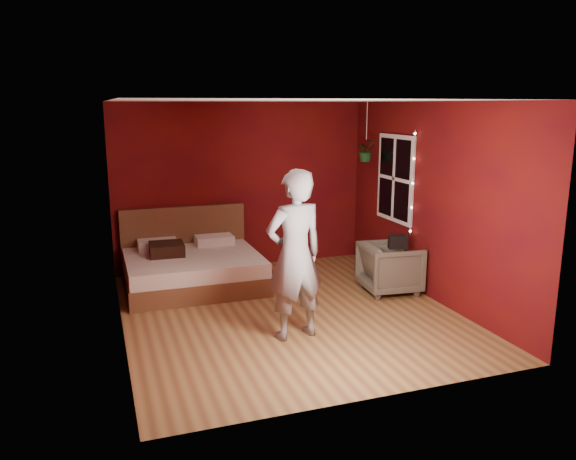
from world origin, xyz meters
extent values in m
plane|color=olive|center=(0.00, 0.00, 0.00)|extent=(4.50, 4.50, 0.00)
cube|color=#63110A|center=(0.00, 2.26, 1.30)|extent=(4.00, 0.02, 2.60)
cube|color=#63110A|center=(0.00, -2.26, 1.30)|extent=(4.00, 0.02, 2.60)
cube|color=#63110A|center=(-2.01, 0.00, 1.30)|extent=(0.02, 4.50, 2.60)
cube|color=#63110A|center=(2.01, 0.00, 1.30)|extent=(0.02, 4.50, 2.60)
cube|color=silver|center=(0.00, 0.00, 2.61)|extent=(4.00, 4.50, 0.02)
cube|color=white|center=(1.97, 0.90, 1.50)|extent=(0.04, 0.97, 1.27)
cube|color=black|center=(1.96, 0.90, 1.50)|extent=(0.02, 0.85, 1.15)
cube|color=white|center=(1.95, 0.90, 1.50)|extent=(0.03, 0.05, 1.15)
cube|color=white|center=(1.95, 0.90, 1.50)|extent=(0.03, 0.85, 0.05)
cylinder|color=silver|center=(1.94, 0.38, 1.50)|extent=(0.01, 0.01, 1.45)
sphere|color=#FFF2CC|center=(1.94, 0.38, 0.83)|extent=(0.04, 0.04, 0.04)
sphere|color=#FFF2CC|center=(1.94, 0.38, 1.16)|extent=(0.04, 0.04, 0.04)
sphere|color=#FFF2CC|center=(1.94, 0.38, 1.50)|extent=(0.04, 0.04, 0.04)
sphere|color=#FFF2CC|center=(1.94, 0.38, 1.84)|extent=(0.04, 0.04, 0.04)
sphere|color=#FFF2CC|center=(1.94, 0.38, 2.17)|extent=(0.04, 0.04, 0.04)
cube|color=brown|center=(-0.95, 1.40, 0.13)|extent=(1.89, 1.60, 0.26)
cube|color=beige|center=(-0.95, 1.40, 0.37)|extent=(1.85, 1.57, 0.21)
cube|color=brown|center=(-0.95, 2.16, 0.52)|extent=(1.89, 0.08, 1.04)
cube|color=silver|center=(-1.37, 1.94, 0.54)|extent=(0.57, 0.36, 0.13)
cube|color=silver|center=(-0.53, 1.94, 0.54)|extent=(0.57, 0.36, 0.13)
imported|color=gray|center=(-0.18, -0.73, 0.95)|extent=(0.76, 0.56, 1.90)
imported|color=#5A5847|center=(1.60, 0.30, 0.34)|extent=(0.82, 0.80, 0.69)
cube|color=black|center=(1.55, 0.05, 0.78)|extent=(0.27, 0.18, 0.17)
cube|color=black|center=(-1.29, 1.54, 0.56)|extent=(0.49, 0.49, 0.17)
cylinder|color=silver|center=(1.78, 1.48, 2.32)|extent=(0.01, 0.01, 0.56)
imported|color=#164E1D|center=(1.78, 1.48, 1.87)|extent=(0.31, 0.28, 0.34)
camera|label=1|loc=(-2.19, -6.29, 2.56)|focal=35.00mm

